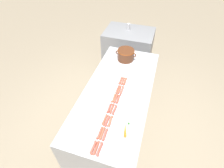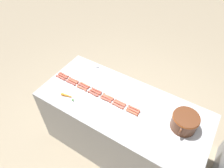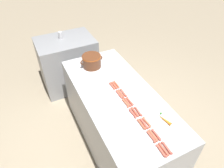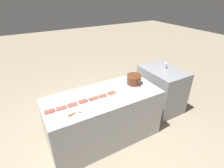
{
  "view_description": "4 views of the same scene",
  "coord_description": "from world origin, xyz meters",
  "px_view_note": "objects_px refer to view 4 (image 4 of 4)",
  "views": [
    {
      "loc": [
        0.4,
        -1.55,
        2.52
      ],
      "look_at": [
        -0.1,
        0.06,
        0.92
      ],
      "focal_mm": 27.66,
      "sensor_mm": 36.0,
      "label": 1
    },
    {
      "loc": [
        1.26,
        0.66,
        2.7
      ],
      "look_at": [
        -0.11,
        -0.2,
        1.03
      ],
      "focal_mm": 32.77,
      "sensor_mm": 36.0,
      "label": 2
    },
    {
      "loc": [
        -0.85,
        -1.57,
        2.56
      ],
      "look_at": [
        -0.05,
        0.07,
        1.03
      ],
      "focal_mm": 32.67,
      "sensor_mm": 36.0,
      "label": 3
    },
    {
      "loc": [
        2.16,
        -1.06,
        2.44
      ],
      "look_at": [
        -0.12,
        0.24,
        1.0
      ],
      "focal_mm": 28.02,
      "sensor_mm": 36.0,
      "label": 4
    }
  ],
  "objects_px": {
    "hot_dog_13": "(111,93)",
    "hot_dog_15": "(62,109)",
    "back_cabinet": "(161,89)",
    "hot_dog_2": "(72,103)",
    "hot_dog_1": "(61,107)",
    "hot_dog_8": "(61,108)",
    "hot_dog_17": "(84,102)",
    "hot_dog_4": "(92,97)",
    "hot_dog_5": "(101,95)",
    "hot_dog_16": "(73,106)",
    "hot_dog_10": "(83,101)",
    "soda_can": "(165,66)",
    "hot_dog_6": "(111,92)",
    "hot_dog_19": "(103,96)",
    "serving_spoon": "(59,96)",
    "hot_dog_0": "(49,110)",
    "hot_dog_14": "(50,112)",
    "hot_dog_11": "(93,98)",
    "hot_dog_7": "(50,111)",
    "hot_dog_3": "(82,100)",
    "hot_dog_9": "(72,104)",
    "hot_dog_12": "(102,95)",
    "bean_pot": "(134,79)",
    "carrot": "(74,113)",
    "hot_dog_20": "(113,94)",
    "hot_dog_18": "(94,99)"
  },
  "relations": [
    {
      "from": "hot_dog_13",
      "to": "hot_dog_15",
      "type": "bearing_deg",
      "value": -87.8
    },
    {
      "from": "back_cabinet",
      "to": "hot_dog_2",
      "type": "height_order",
      "value": "back_cabinet"
    },
    {
      "from": "hot_dog_1",
      "to": "hot_dog_8",
      "type": "xyz_separation_m",
      "value": [
        0.03,
        0.0,
        0.0
      ]
    },
    {
      "from": "hot_dog_15",
      "to": "hot_dog_17",
      "type": "distance_m",
      "value": 0.33
    },
    {
      "from": "hot_dog_1",
      "to": "hot_dog_4",
      "type": "bearing_deg",
      "value": 89.91
    },
    {
      "from": "hot_dog_5",
      "to": "hot_dog_16",
      "type": "height_order",
      "value": "same"
    },
    {
      "from": "hot_dog_10",
      "to": "soda_can",
      "type": "height_order",
      "value": "soda_can"
    },
    {
      "from": "hot_dog_6",
      "to": "hot_dog_19",
      "type": "relative_size",
      "value": 1.0
    },
    {
      "from": "serving_spoon",
      "to": "soda_can",
      "type": "height_order",
      "value": "soda_can"
    },
    {
      "from": "hot_dog_17",
      "to": "soda_can",
      "type": "distance_m",
      "value": 1.99
    },
    {
      "from": "hot_dog_1",
      "to": "hot_dog_2",
      "type": "bearing_deg",
      "value": 90.59
    },
    {
      "from": "back_cabinet",
      "to": "hot_dog_15",
      "type": "height_order",
      "value": "back_cabinet"
    },
    {
      "from": "hot_dog_13",
      "to": "hot_dog_16",
      "type": "height_order",
      "value": "same"
    },
    {
      "from": "hot_dog_2",
      "to": "serving_spoon",
      "type": "bearing_deg",
      "value": -161.46
    },
    {
      "from": "hot_dog_1",
      "to": "hot_dog_0",
      "type": "bearing_deg",
      "value": -91.02
    },
    {
      "from": "hot_dog_17",
      "to": "hot_dog_6",
      "type": "bearing_deg",
      "value": 97.24
    },
    {
      "from": "hot_dog_14",
      "to": "hot_dog_17",
      "type": "bearing_deg",
      "value": 89.89
    },
    {
      "from": "back_cabinet",
      "to": "hot_dog_17",
      "type": "xyz_separation_m",
      "value": [
        0.27,
        -1.9,
        0.46
      ]
    },
    {
      "from": "hot_dog_0",
      "to": "hot_dog_11",
      "type": "bearing_deg",
      "value": 87.4
    },
    {
      "from": "hot_dog_4",
      "to": "hot_dog_8",
      "type": "xyz_separation_m",
      "value": [
        0.03,
        -0.5,
        0.0
      ]
    },
    {
      "from": "hot_dog_7",
      "to": "back_cabinet",
      "type": "bearing_deg",
      "value": 95.55
    },
    {
      "from": "hot_dog_1",
      "to": "hot_dog_10",
      "type": "xyz_separation_m",
      "value": [
        0.03,
        0.34,
        0.0
      ]
    },
    {
      "from": "hot_dog_3",
      "to": "hot_dog_9",
      "type": "bearing_deg",
      "value": -79.54
    },
    {
      "from": "hot_dog_6",
      "to": "hot_dog_12",
      "type": "xyz_separation_m",
      "value": [
        0.03,
        -0.17,
        0.0
      ]
    },
    {
      "from": "hot_dog_17",
      "to": "bean_pot",
      "type": "relative_size",
      "value": 0.46
    },
    {
      "from": "hot_dog_3",
      "to": "carrot",
      "type": "height_order",
      "value": "carrot"
    },
    {
      "from": "hot_dog_3",
      "to": "hot_dog_13",
      "type": "height_order",
      "value": "same"
    },
    {
      "from": "hot_dog_2",
      "to": "hot_dog_14",
      "type": "xyz_separation_m",
      "value": [
        0.06,
        -0.33,
        0.0
      ]
    },
    {
      "from": "hot_dog_13",
      "to": "hot_dog_1",
      "type": "bearing_deg",
      "value": -91.97
    },
    {
      "from": "hot_dog_11",
      "to": "soda_can",
      "type": "distance_m",
      "value": 1.82
    },
    {
      "from": "hot_dog_16",
      "to": "hot_dog_6",
      "type": "bearing_deg",
      "value": 95.51
    },
    {
      "from": "hot_dog_19",
      "to": "hot_dog_20",
      "type": "relative_size",
      "value": 1.0
    },
    {
      "from": "hot_dog_7",
      "to": "hot_dog_15",
      "type": "height_order",
      "value": "same"
    },
    {
      "from": "hot_dog_5",
      "to": "hot_dog_1",
      "type": "bearing_deg",
      "value": -90.1
    },
    {
      "from": "hot_dog_8",
      "to": "hot_dog_18",
      "type": "relative_size",
      "value": 1.0
    },
    {
      "from": "hot_dog_13",
      "to": "carrot",
      "type": "xyz_separation_m",
      "value": [
        0.22,
        -0.71,
        0.0
      ]
    },
    {
      "from": "hot_dog_4",
      "to": "hot_dog_15",
      "type": "relative_size",
      "value": 1.0
    },
    {
      "from": "hot_dog_1",
      "to": "hot_dog_4",
      "type": "relative_size",
      "value": 1.0
    },
    {
      "from": "back_cabinet",
      "to": "hot_dog_9",
      "type": "xyz_separation_m",
      "value": [
        0.23,
        -2.07,
        0.46
      ]
    },
    {
      "from": "hot_dog_4",
      "to": "back_cabinet",
      "type": "bearing_deg",
      "value": 96.82
    },
    {
      "from": "hot_dog_5",
      "to": "hot_dog_6",
      "type": "xyz_separation_m",
      "value": [
        -0.0,
        0.17,
        0.0
      ]
    },
    {
      "from": "hot_dog_19",
      "to": "hot_dog_12",
      "type": "bearing_deg",
      "value": -177.46
    },
    {
      "from": "hot_dog_3",
      "to": "hot_dog_17",
      "type": "relative_size",
      "value": 1.0
    },
    {
      "from": "hot_dog_16",
      "to": "carrot",
      "type": "bearing_deg",
      "value": -14.26
    },
    {
      "from": "hot_dog_3",
      "to": "hot_dog_5",
      "type": "xyz_separation_m",
      "value": [
        0.0,
        0.33,
        0.0
      ]
    },
    {
      "from": "hot_dog_6",
      "to": "hot_dog_15",
      "type": "bearing_deg",
      "value": -85.73
    },
    {
      "from": "hot_dog_9",
      "to": "serving_spoon",
      "type": "height_order",
      "value": "hot_dog_9"
    },
    {
      "from": "hot_dog_4",
      "to": "hot_dog_19",
      "type": "bearing_deg",
      "value": 69.14
    },
    {
      "from": "hot_dog_5",
      "to": "hot_dog_8",
      "type": "height_order",
      "value": "same"
    },
    {
      "from": "hot_dog_8",
      "to": "hot_dog_18",
      "type": "xyz_separation_m",
      "value": [
        0.03,
        0.5,
        0.0
      ]
    }
  ]
}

